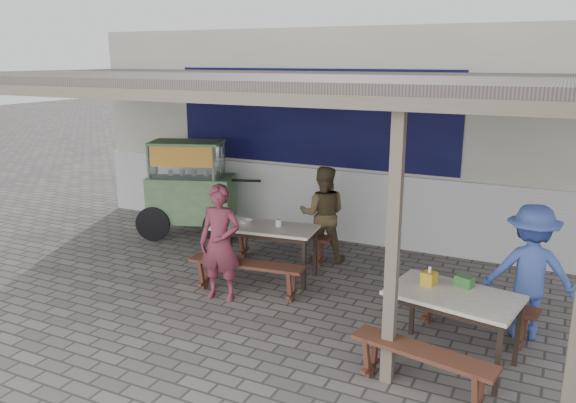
{
  "coord_description": "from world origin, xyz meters",
  "views": [
    {
      "loc": [
        3.61,
        -5.64,
        3.01
      ],
      "look_at": [
        0.41,
        0.9,
        1.15
      ],
      "focal_mm": 35.0,
      "sensor_mm": 36.0,
      "label": 1
    }
  ],
  "objects_px": {
    "bench_right_wall": "(474,307)",
    "table_left": "(265,232)",
    "patron_right_table": "(529,272)",
    "donation_box": "(464,281)",
    "patron_street_side": "(220,243)",
    "bench_left_wall": "(281,240)",
    "condiment_bowl": "(246,221)",
    "table_right": "(453,301)",
    "tissue_box": "(429,278)",
    "bench_left_street": "(246,270)",
    "condiment_jar": "(279,223)",
    "patron_wall_side": "(323,214)",
    "bench_right_street": "(422,361)",
    "vendor_cart": "(190,185)"
  },
  "relations": [
    {
      "from": "vendor_cart",
      "to": "condiment_jar",
      "type": "distance_m",
      "value": 2.47
    },
    {
      "from": "patron_right_table",
      "to": "tissue_box",
      "type": "xyz_separation_m",
      "value": [
        -0.91,
        -0.81,
        0.06
      ]
    },
    {
      "from": "table_right",
      "to": "condiment_bowl",
      "type": "relative_size",
      "value": 7.63
    },
    {
      "from": "patron_street_side",
      "to": "patron_right_table",
      "type": "height_order",
      "value": "patron_right_table"
    },
    {
      "from": "bench_left_wall",
      "to": "condiment_bowl",
      "type": "height_order",
      "value": "condiment_bowl"
    },
    {
      "from": "patron_right_table",
      "to": "table_left",
      "type": "bearing_deg",
      "value": -16.96
    },
    {
      "from": "bench_left_street",
      "to": "table_right",
      "type": "distance_m",
      "value": 2.77
    },
    {
      "from": "table_right",
      "to": "donation_box",
      "type": "relative_size",
      "value": 7.91
    },
    {
      "from": "patron_right_table",
      "to": "condiment_bowl",
      "type": "bearing_deg",
      "value": -16.89
    },
    {
      "from": "bench_right_wall",
      "to": "table_right",
      "type": "bearing_deg",
      "value": -90.0
    },
    {
      "from": "bench_right_wall",
      "to": "patron_street_side",
      "type": "distance_m",
      "value": 3.12
    },
    {
      "from": "tissue_box",
      "to": "patron_right_table",
      "type": "bearing_deg",
      "value": 41.66
    },
    {
      "from": "patron_wall_side",
      "to": "tissue_box",
      "type": "height_order",
      "value": "patron_wall_side"
    },
    {
      "from": "bench_left_street",
      "to": "table_right",
      "type": "xyz_separation_m",
      "value": [
        2.7,
        -0.54,
        0.33
      ]
    },
    {
      "from": "table_left",
      "to": "bench_right_street",
      "type": "bearing_deg",
      "value": -42.66
    },
    {
      "from": "table_right",
      "to": "tissue_box",
      "type": "xyz_separation_m",
      "value": [
        -0.27,
        0.12,
        0.15
      ]
    },
    {
      "from": "bench_left_wall",
      "to": "bench_left_street",
      "type": "bearing_deg",
      "value": -90.0
    },
    {
      "from": "condiment_jar",
      "to": "condiment_bowl",
      "type": "xyz_separation_m",
      "value": [
        -0.49,
        -0.07,
        -0.03
      ]
    },
    {
      "from": "bench_left_wall",
      "to": "condiment_jar",
      "type": "xyz_separation_m",
      "value": [
        0.25,
        -0.57,
        0.46
      ]
    },
    {
      "from": "bench_left_wall",
      "to": "donation_box",
      "type": "bearing_deg",
      "value": -36.34
    },
    {
      "from": "bench_left_wall",
      "to": "patron_wall_side",
      "type": "distance_m",
      "value": 0.75
    },
    {
      "from": "patron_street_side",
      "to": "tissue_box",
      "type": "bearing_deg",
      "value": -12.65
    },
    {
      "from": "tissue_box",
      "to": "donation_box",
      "type": "relative_size",
      "value": 0.77
    },
    {
      "from": "table_right",
      "to": "bench_right_street",
      "type": "distance_m",
      "value": 0.79
    },
    {
      "from": "table_left",
      "to": "bench_right_wall",
      "type": "distance_m",
      "value": 2.97
    },
    {
      "from": "bench_left_street",
      "to": "condiment_jar",
      "type": "xyz_separation_m",
      "value": [
        0.09,
        0.74,
        0.46
      ]
    },
    {
      "from": "bench_right_wall",
      "to": "patron_right_table",
      "type": "bearing_deg",
      "value": 35.23
    },
    {
      "from": "bench_left_wall",
      "to": "condiment_jar",
      "type": "height_order",
      "value": "condiment_jar"
    },
    {
      "from": "bench_left_street",
      "to": "bench_left_wall",
      "type": "bearing_deg",
      "value": 90.0
    },
    {
      "from": "bench_left_street",
      "to": "tissue_box",
      "type": "relative_size",
      "value": 11.74
    },
    {
      "from": "patron_right_table",
      "to": "donation_box",
      "type": "distance_m",
      "value": 0.92
    },
    {
      "from": "table_left",
      "to": "patron_right_table",
      "type": "xyz_separation_m",
      "value": [
        3.42,
        -0.27,
        0.09
      ]
    },
    {
      "from": "table_right",
      "to": "condiment_bowl",
      "type": "xyz_separation_m",
      "value": [
        -3.1,
        1.22,
        0.1
      ]
    },
    {
      "from": "donation_box",
      "to": "bench_right_wall",
      "type": "bearing_deg",
      "value": 82.12
    },
    {
      "from": "patron_right_table",
      "to": "donation_box",
      "type": "bearing_deg",
      "value": 38.77
    },
    {
      "from": "condiment_bowl",
      "to": "vendor_cart",
      "type": "bearing_deg",
      "value": 147.43
    },
    {
      "from": "vendor_cart",
      "to": "donation_box",
      "type": "xyz_separation_m",
      "value": [
        4.91,
        -2.12,
        -0.09
      ]
    },
    {
      "from": "condiment_jar",
      "to": "bench_right_wall",
      "type": "bearing_deg",
      "value": -12.1
    },
    {
      "from": "bench_left_street",
      "to": "bench_right_street",
      "type": "height_order",
      "value": "same"
    },
    {
      "from": "table_left",
      "to": "bench_left_street",
      "type": "distance_m",
      "value": 0.74
    },
    {
      "from": "table_right",
      "to": "patron_street_side",
      "type": "bearing_deg",
      "value": -175.48
    },
    {
      "from": "table_left",
      "to": "condiment_jar",
      "type": "relative_size",
      "value": 15.94
    },
    {
      "from": "bench_right_wall",
      "to": "table_left",
      "type": "bearing_deg",
      "value": -179.34
    },
    {
      "from": "bench_right_street",
      "to": "patron_street_side",
      "type": "distance_m",
      "value": 3.01
    },
    {
      "from": "condiment_jar",
      "to": "condiment_bowl",
      "type": "relative_size",
      "value": 0.53
    },
    {
      "from": "patron_street_side",
      "to": "condiment_jar",
      "type": "xyz_separation_m",
      "value": [
        0.33,
        0.98,
        0.05
      ]
    },
    {
      "from": "patron_right_table",
      "to": "bench_right_wall",
      "type": "bearing_deg",
      "value": 12.28
    },
    {
      "from": "bench_right_wall",
      "to": "patron_street_side",
      "type": "bearing_deg",
      "value": -162.2
    },
    {
      "from": "table_left",
      "to": "patron_street_side",
      "type": "bearing_deg",
      "value": -106.8
    },
    {
      "from": "table_right",
      "to": "vendor_cart",
      "type": "relative_size",
      "value": 0.7
    }
  ]
}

